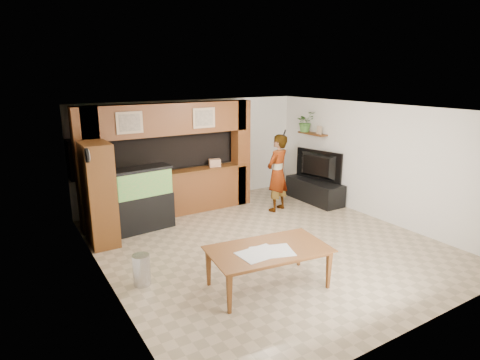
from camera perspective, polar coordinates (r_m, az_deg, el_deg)
floor at (r=7.97m, az=3.59°, el=-8.96°), size 6.50×6.50×0.00m
ceiling at (r=7.32m, az=3.92°, el=9.99°), size 6.50×6.50×0.00m
wall_back at (r=10.30m, az=-6.78°, el=4.05°), size 6.00×0.00×6.00m
wall_left at (r=6.36m, az=-18.94°, el=-3.52°), size 0.00×6.50×6.50m
wall_right at (r=9.56m, az=18.61°, el=2.51°), size 0.00×6.50×6.50m
partition at (r=9.38m, az=-10.45°, el=2.91°), size 4.20×0.99×2.60m
wall_clock at (r=7.18m, az=-20.91°, el=3.30°), size 0.05×0.25×0.25m
wall_shelf at (r=10.71m, az=10.26°, el=6.50°), size 0.25×0.90×0.04m
pantry_cabinet at (r=8.08m, az=-19.42°, el=-1.96°), size 0.50×0.82×2.00m
trash_can at (r=6.60m, az=-13.83°, el=-12.31°), size 0.27×0.27×0.50m
aquarium at (r=8.65m, az=-13.62°, el=-2.74°), size 1.22×0.46×1.36m
tv_stand at (r=10.59m, az=10.53°, el=-1.51°), size 0.60×1.65×0.55m
television at (r=10.43m, az=10.70°, el=1.99°), size 0.48×1.35×0.78m
photo_frame at (r=10.51m, az=11.21°, el=6.98°), size 0.04×0.16×0.21m
potted_plant at (r=10.85m, az=9.27°, el=8.18°), size 0.48×0.42×0.53m
person at (r=9.58m, az=5.35°, el=1.00°), size 0.79×0.65×1.86m
microphone at (r=9.30m, az=6.34°, el=6.65°), size 0.04×0.10×0.16m
dining_table at (r=6.32m, az=4.19°, el=-12.46°), size 1.95×1.25×0.65m
newspaper_a at (r=6.02m, az=2.72°, el=-10.40°), size 0.63×0.47×0.01m
newspaper_b at (r=6.10m, az=4.60°, el=-10.08°), size 0.72×0.61×0.01m
counter_box at (r=9.72m, az=-3.61°, el=2.45°), size 0.31×0.25×0.18m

